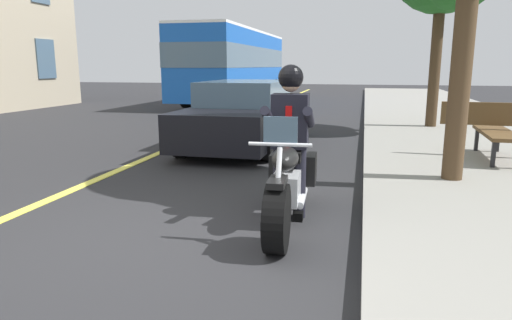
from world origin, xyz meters
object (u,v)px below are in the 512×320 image
rider_main (290,129)px  bus_near (235,62)px  motorcycle_main (288,183)px  car_silver (244,114)px  bench_sidewalk (497,126)px

rider_main → bus_near: 16.98m
motorcycle_main → bus_near: 17.20m
bus_near → car_silver: bearing=16.6°
rider_main → bench_sidewalk: (-3.52, 3.04, -0.32)m
rider_main → car_silver: size_ratio=0.38×
bus_near → bench_sidewalk: bearing=33.1°
rider_main → motorcycle_main: bearing=3.8°
bus_near → bench_sidewalk: size_ratio=6.06×
motorcycle_main → bench_sidewalk: 4.80m
car_silver → bench_sidewalk: size_ratio=2.52×
motorcycle_main → car_silver: 5.04m
rider_main → car_silver: rider_main is taller
bench_sidewalk → motorcycle_main: bearing=-39.2°
bench_sidewalk → car_silver: bearing=-102.0°
rider_main → car_silver: 4.87m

